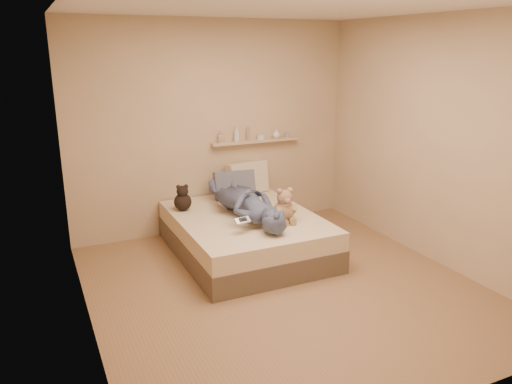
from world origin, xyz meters
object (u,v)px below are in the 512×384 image
person (247,202)px  teddy_bear (284,208)px  pillow_cream (247,178)px  pillow_grey (234,185)px  game_console (243,220)px  wall_shelf (256,141)px  bed (246,235)px  dark_plush (183,199)px

person → teddy_bear: bearing=134.9°
pillow_cream → pillow_grey: size_ratio=1.10×
pillow_cream → person: (-0.40, -0.89, -0.03)m
game_console → person: size_ratio=0.12×
pillow_grey → wall_shelf: wall_shelf is taller
pillow_cream → bed: bearing=-115.2°
game_console → wall_shelf: (0.80, 1.41, 0.51)m
person → pillow_cream: bearing=-115.9°
pillow_grey → bed: bearing=-102.6°
game_console → dark_plush: bearing=108.6°
pillow_grey → person: bearing=-102.4°
teddy_bear → game_console: bearing=-165.1°
pillow_grey → game_console: bearing=-108.7°
teddy_bear → pillow_grey: 1.05m
pillow_cream → wall_shelf: size_ratio=0.46×
teddy_bear → person: (-0.31, 0.30, 0.02)m
bed → dark_plush: (-0.58, 0.48, 0.36)m
teddy_bear → wall_shelf: 1.38m
dark_plush → wall_shelf: bearing=20.9°
dark_plush → pillow_grey: bearing=16.2°
wall_shelf → pillow_grey: bearing=-151.0°
bed → wall_shelf: (0.55, 0.91, 0.88)m
dark_plush → pillow_cream: bearing=20.0°
game_console → dark_plush: size_ratio=0.54×
bed → dark_plush: size_ratio=6.10×
pillow_cream → person: 0.97m
dark_plush → teddy_bear: bearing=-43.4°
dark_plush → pillow_cream: (0.97, 0.35, 0.07)m
game_console → person: (0.24, 0.44, 0.03)m
bed → person: bearing=-99.9°
bed → wall_shelf: 1.38m
dark_plush → person: (0.57, -0.53, 0.04)m
pillow_grey → teddy_bear: bearing=-81.9°
bed → teddy_bear: 0.60m
game_console → teddy_bear: 0.57m
dark_plush → wall_shelf: (1.13, 0.43, 0.52)m
dark_plush → game_console: bearing=-71.4°
teddy_bear → wall_shelf: (0.25, 1.26, 0.49)m
teddy_bear → pillow_cream: pillow_cream is taller
pillow_cream → dark_plush: bearing=-160.0°
bed → dark_plush: 0.83m
bed → teddy_bear: size_ratio=4.98×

